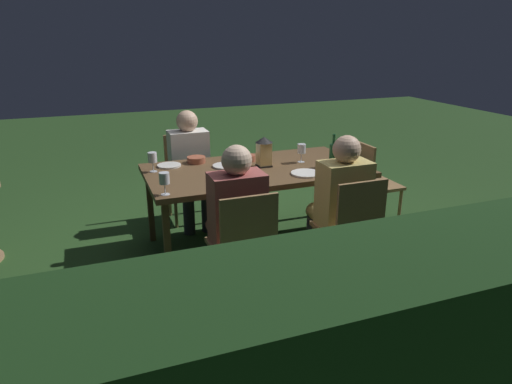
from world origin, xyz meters
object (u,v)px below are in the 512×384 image
(dining_table, at_px, (256,174))
(plate_b, at_px, (169,165))
(person_in_cream, at_px, (190,163))
(lantern_centerpiece, at_px, (264,150))
(chair_side_right_a, at_px, (351,226))
(bowl_olives, at_px, (247,158))
(bowl_bread, at_px, (357,168))
(person_in_rust, at_px, (235,213))
(chair_head_near, at_px, (370,181))
(bowl_salad, at_px, (196,159))
(chair_side_right_b, at_px, (244,243))
(wine_glass_a, at_px, (164,179))
(potted_plant_corner, at_px, (460,255))
(wine_glass_c, at_px, (152,158))
(person_in_mustard, at_px, (339,199))
(plate_a, at_px, (306,173))
(chair_side_left_b, at_px, (187,173))
(plate_c, at_px, (226,166))
(wine_glass_b, at_px, (302,150))
(green_bottle_on_table, at_px, (333,154))

(dining_table, relative_size, plate_b, 9.07)
(person_in_cream, bearing_deg, lantern_centerpiece, 127.51)
(chair_side_right_a, xyz_separation_m, bowl_olives, (0.42, -1.15, 0.28))
(plate_b, distance_m, bowl_bread, 1.65)
(person_in_rust, distance_m, lantern_centerpiece, 0.93)
(chair_head_near, bearing_deg, bowl_salad, -12.38)
(chair_side_right_a, relative_size, lantern_centerpiece, 3.28)
(chair_side_right_b, relative_size, lantern_centerpiece, 3.28)
(lantern_centerpiece, height_order, bowl_olives, lantern_centerpiece)
(person_in_cream, relative_size, wine_glass_a, 6.80)
(wine_glass_a, bearing_deg, potted_plant_corner, 148.47)
(bowl_bread, bearing_deg, wine_glass_c, -19.03)
(person_in_mustard, xyz_separation_m, bowl_salad, (0.87, -1.06, 0.13))
(person_in_cream, height_order, plate_a, person_in_cream)
(bowl_salad, relative_size, potted_plant_corner, 0.22)
(chair_side_left_b, height_order, bowl_olives, chair_side_left_b)
(person_in_mustard, height_order, chair_side_right_b, person_in_mustard)
(chair_side_right_b, distance_m, wine_glass_c, 1.24)
(plate_a, height_order, plate_c, same)
(bowl_salad, bearing_deg, wine_glass_a, 61.50)
(chair_side_left_b, xyz_separation_m, wine_glass_c, (0.43, 0.69, 0.37))
(wine_glass_c, relative_size, bowl_olives, 1.14)
(lantern_centerpiece, relative_size, plate_b, 1.27)
(person_in_mustard, distance_m, potted_plant_corner, 0.95)
(bowl_olives, relative_size, bowl_bread, 1.09)
(plate_a, bearing_deg, person_in_mustard, 104.54)
(wine_glass_c, xyz_separation_m, plate_a, (-1.18, 0.52, -0.11))
(lantern_centerpiece, bearing_deg, wine_glass_a, 25.02)
(person_in_mustard, height_order, bowl_salad, person_in_mustard)
(chair_side_right_b, bearing_deg, wine_glass_b, -133.33)
(chair_side_right_a, distance_m, bowl_bread, 0.70)
(bowl_salad, bearing_deg, person_in_mustard, 129.42)
(chair_side_right_a, bearing_deg, person_in_rust, -12.90)
(person_in_rust, bearing_deg, person_in_mustard, 180.00)
(dining_table, relative_size, potted_plant_corner, 2.46)
(dining_table, bearing_deg, wine_glass_a, 25.51)
(chair_side_right_b, height_order, green_bottle_on_table, green_bottle_on_table)
(wine_glass_c, bearing_deg, person_in_mustard, 144.72)
(wine_glass_c, bearing_deg, green_bottle_on_table, 165.38)
(person_in_mustard, bearing_deg, wine_glass_a, -12.55)
(wine_glass_a, distance_m, bowl_bread, 1.66)
(person_in_mustard, height_order, wine_glass_b, person_in_mustard)
(dining_table, xyz_separation_m, chair_head_near, (-1.20, 0.00, -0.20))
(wine_glass_a, xyz_separation_m, bowl_olives, (-0.87, -0.67, -0.09))
(plate_b, bearing_deg, chair_side_right_b, 102.61)
(person_in_mustard, distance_m, chair_side_left_b, 1.82)
(person_in_rust, distance_m, bowl_bread, 1.27)
(bowl_salad, bearing_deg, chair_head_near, 167.62)
(lantern_centerpiece, height_order, plate_c, lantern_centerpiece)
(green_bottle_on_table, distance_m, wine_glass_a, 1.53)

